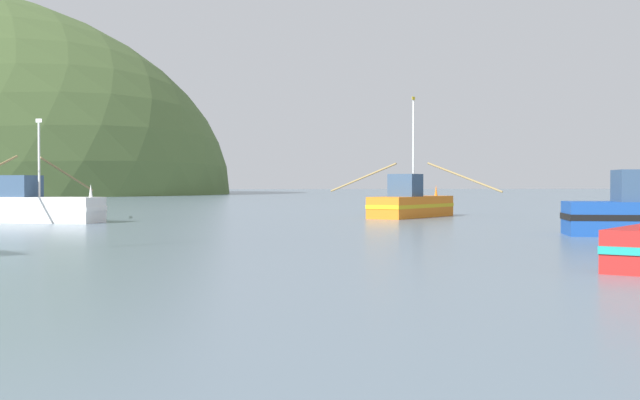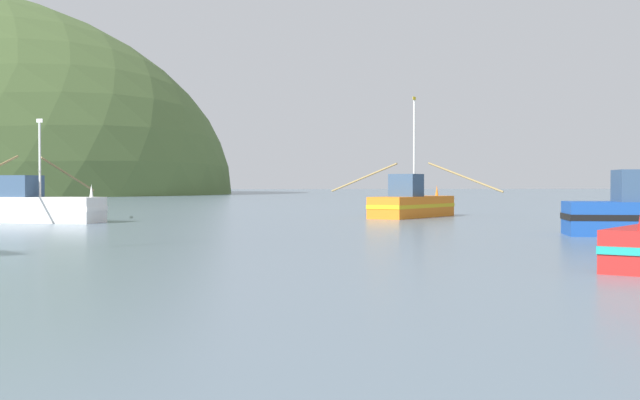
% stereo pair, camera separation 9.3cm
% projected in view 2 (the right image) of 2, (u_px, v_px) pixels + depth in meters
% --- Properties ---
extents(fishing_boat_orange, '(8.86, 7.88, 7.45)m').
position_uv_depth(fishing_boat_orange, '(412.00, 204.00, 52.43)').
color(fishing_boat_orange, orange).
rests_on(fishing_boat_orange, ground).
extents(fishing_boat_white, '(8.28, 12.53, 5.55)m').
position_uv_depth(fishing_boat_white, '(29.00, 206.00, 45.76)').
color(fishing_boat_white, white).
rests_on(fishing_boat_white, ground).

